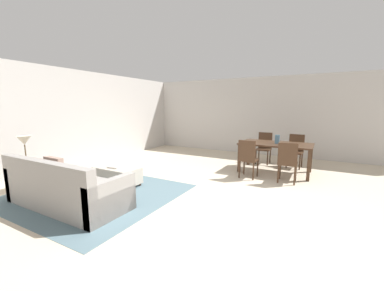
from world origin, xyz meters
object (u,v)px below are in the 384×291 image
(side_table, at_px, (27,168))
(vase_centerpiece, at_px, (277,139))
(dining_chair_far_right, at_px, (296,149))
(book_on_ottoman, at_px, (115,167))
(dining_chair_near_right, at_px, (288,160))
(table_lamp, at_px, (24,142))
(dining_chair_near_left, at_px, (248,157))
(couch, at_px, (65,189))
(ottoman_table, at_px, (117,175))
(dining_chair_far_left, at_px, (264,146))
(dining_table, at_px, (276,146))

(side_table, bearing_deg, vase_centerpiece, 42.16)
(dining_chair_far_right, distance_m, book_on_ottoman, 4.84)
(dining_chair_near_right, xyz_separation_m, vase_centerpiece, (-0.37, 0.77, 0.35))
(table_lamp, xyz_separation_m, dining_chair_near_left, (3.69, 2.97, -0.48))
(couch, relative_size, ottoman_table, 2.21)
(ottoman_table, bearing_deg, book_on_ottoman, -116.56)
(dining_chair_far_left, bearing_deg, dining_chair_near_left, -89.92)
(couch, height_order, ottoman_table, couch)
(couch, distance_m, dining_table, 4.84)
(side_table, bearing_deg, dining_chair_far_right, 45.64)
(table_lamp, distance_m, book_on_ottoman, 1.81)
(vase_centerpiece, bearing_deg, dining_chair_near_right, -64.64)
(dining_chair_near_left, xyz_separation_m, vase_centerpiece, (0.51, 0.83, 0.35))
(dining_chair_far_left, bearing_deg, book_on_ottoman, -122.48)
(couch, distance_m, table_lamp, 1.59)
(table_lamp, relative_size, dining_chair_far_right, 0.57)
(ottoman_table, height_order, book_on_ottoman, book_on_ottoman)
(ottoman_table, bearing_deg, dining_chair_near_left, 38.88)
(dining_chair_near_right, bearing_deg, ottoman_table, -148.92)
(table_lamp, height_order, dining_chair_far_right, table_lamp)
(dining_table, bearing_deg, dining_chair_near_left, -118.18)
(book_on_ottoman, bearing_deg, couch, -86.33)
(side_table, xyz_separation_m, dining_chair_near_right, (4.56, 3.02, 0.05))
(side_table, distance_m, table_lamp, 0.54)
(couch, height_order, dining_chair_far_left, dining_chair_far_left)
(table_lamp, height_order, dining_chair_far_left, table_lamp)
(book_on_ottoman, bearing_deg, dining_chair_far_left, 57.52)
(couch, height_order, dining_table, couch)
(side_table, xyz_separation_m, book_on_ottoman, (1.34, 1.06, -0.05))
(dining_chair_near_right, distance_m, dining_chair_far_left, 1.93)
(couch, bearing_deg, vase_centerpiece, 54.75)
(dining_chair_near_left, xyz_separation_m, book_on_ottoman, (-2.34, -1.91, -0.11))
(side_table, bearing_deg, dining_chair_far_left, 52.12)
(side_table, height_order, dining_chair_near_left, dining_chair_near_left)
(dining_table, relative_size, dining_chair_far_right, 1.90)
(dining_chair_far_right, xyz_separation_m, book_on_ottoman, (-3.22, -3.61, -0.11))
(book_on_ottoman, bearing_deg, dining_table, 44.72)
(dining_table, distance_m, dining_chair_near_left, 1.01)
(dining_chair_far_right, bearing_deg, dining_chair_near_left, -117.29)
(table_lamp, height_order, dining_chair_near_right, table_lamp)
(dining_chair_near_right, bearing_deg, dining_chair_far_left, 117.08)
(couch, xyz_separation_m, table_lamp, (-1.42, 0.13, 0.71))
(dining_chair_near_left, bearing_deg, couch, -126.21)
(dining_chair_far_left, height_order, vase_centerpiece, vase_centerpiece)
(table_lamp, distance_m, dining_table, 5.67)
(ottoman_table, xyz_separation_m, side_table, (-1.36, -1.09, 0.24))
(dining_table, height_order, dining_chair_far_right, dining_chair_far_right)
(dining_chair_far_right, bearing_deg, book_on_ottoman, -131.76)
(dining_table, height_order, book_on_ottoman, dining_table)
(dining_chair_near_right, bearing_deg, book_on_ottoman, -148.61)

